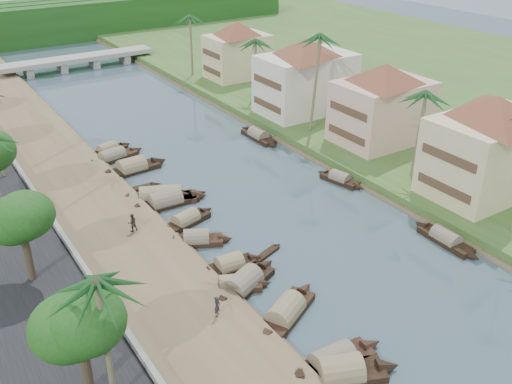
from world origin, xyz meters
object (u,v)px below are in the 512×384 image
sampan_0 (332,362)px  person_near (217,306)px  sampan_1 (340,373)px  bridge (78,60)px  building_near (489,145)px

sampan_0 → person_near: size_ratio=5.10×
sampan_1 → person_near: person_near is taller
sampan_0 → sampan_1: bearing=-100.7°
sampan_1 → person_near: size_ratio=5.08×
sampan_1 → bridge: bearing=106.0°
building_near → bridge: bearing=104.4°
bridge → person_near: 77.23m
bridge → sampan_1: size_ratio=3.24×
building_near → person_near: (-32.55, -2.03, -4.73)m
bridge → building_near: size_ratio=1.89×
building_near → sampan_0: size_ratio=1.71×
bridge → person_near: bearing=-100.1°
building_near → person_near: 32.96m
building_near → sampan_1: bearing=-158.6°
building_near → sampan_1: (-28.46, -11.14, -5.96)m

